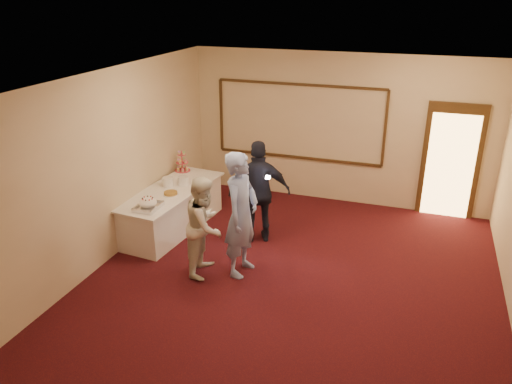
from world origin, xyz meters
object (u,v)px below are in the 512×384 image
cupcake_stand (182,163)px  guest (259,192)px  buffet_table (172,209)px  pavlova_tray (148,204)px  woman (205,226)px  plate_stack_b (183,181)px  tart (171,193)px  plate_stack_a (168,182)px  man (241,215)px

cupcake_stand → guest: bearing=-24.2°
buffet_table → pavlova_tray: pavlova_tray is taller
woman → plate_stack_b: bearing=32.4°
tart → woman: (1.08, -0.93, -0.02)m
buffet_table → woman: (1.19, -1.14, 0.39)m
tart → guest: bearing=12.2°
cupcake_stand → pavlova_tray: bearing=-80.6°
plate_stack_a → woman: size_ratio=0.13×
plate_stack_b → woman: woman is taller
pavlova_tray → cupcake_stand: bearing=99.4°
plate_stack_a → plate_stack_b: (0.23, 0.15, -0.00)m
buffet_table → plate_stack_b: bearing=69.7°
plate_stack_b → woman: size_ratio=0.12×
buffet_table → plate_stack_b: plate_stack_b is taller
pavlova_tray → guest: 1.86m
pavlova_tray → tart: pavlova_tray is taller
tart → plate_stack_a: bearing=124.3°
pavlova_tray → plate_stack_b: bearing=87.0°
buffet_table → plate_stack_b: 0.56m
pavlova_tray → man: 1.68m
plate_stack_a → plate_stack_b: bearing=32.2°
cupcake_stand → woman: bearing=-55.6°
man → pavlova_tray: bearing=91.5°
buffet_table → woman: size_ratio=1.57×
tart → woman: bearing=-40.9°
plate_stack_a → pavlova_tray: bearing=-80.2°
plate_stack_a → tart: 0.43m
pavlova_tray → man: man is taller
buffet_table → plate_stack_a: (-0.12, 0.15, 0.47)m
pavlova_tray → plate_stack_b: size_ratio=2.65×
pavlova_tray → plate_stack_b: (0.06, 1.14, 0.00)m
guest → pavlova_tray: bearing=10.0°
pavlova_tray → tart: 0.65m
pavlova_tray → plate_stack_b: pavlova_tray is taller
pavlova_tray → plate_stack_a: (-0.17, 0.99, 0.00)m
plate_stack_a → woman: bearing=-44.3°
plate_stack_a → plate_stack_b: 0.27m
plate_stack_a → buffet_table: bearing=-49.6°
cupcake_stand → woman: 2.56m
man → guest: 1.11m
buffet_table → man: 2.06m
cupcake_stand → plate_stack_b: size_ratio=2.31×
man → tart: bearing=70.2°
plate_stack_b → man: 2.05m
buffet_table → cupcake_stand: 1.14m
pavlova_tray → man: bearing=-4.4°
cupcake_stand → plate_stack_a: bearing=-81.0°
buffet_table → cupcake_stand: (-0.25, 0.97, 0.54)m
plate_stack_a → man: bearing=-31.3°
man → cupcake_stand: bearing=51.3°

